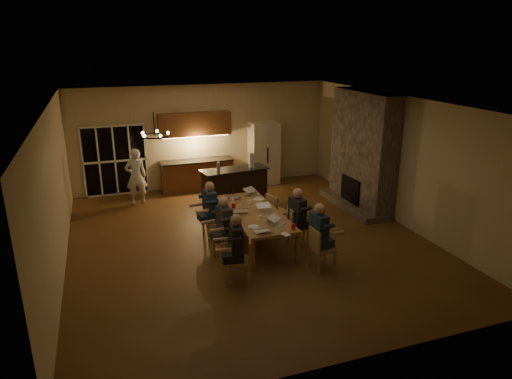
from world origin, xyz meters
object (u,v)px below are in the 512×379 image
object	(u,v)px
standing_person	(136,177)
bar_bottle	(218,166)
refrigerator	(264,153)
chair_left_far	(213,219)
laptop_e	(233,194)
plate_near	(275,218)
person_right_mid	(297,218)
laptop_f	(253,191)
mug_front	(260,217)
chair_left_near	(240,260)
chandelier	(155,136)
chair_right_mid	(299,226)
bar_blender	(252,160)
person_left_mid	(225,228)
can_cola	(233,192)
person_right_near	(319,235)
laptop_d	(265,207)
dining_table	(254,227)
laptop_b	(279,219)
laptop_c	(240,207)
chair_left_mid	(225,239)
bar_island	(235,187)
redcup_near	(293,227)
can_silver	(268,220)
mug_back	(232,200)
plate_left	(254,227)
person_left_far	(210,210)
mug_mid	(249,203)
laptop_a	(262,226)
chair_right_near	(323,248)
can_right	(264,203)
redcup_mid	(234,206)

from	to	relation	value
standing_person	bar_bottle	bearing A→B (deg)	149.05
refrigerator	chair_left_far	size ratio (longest dim) A/B	2.25
laptop_e	plate_near	size ratio (longest dim) A/B	1.42
person_right_mid	laptop_f	distance (m)	1.71
mug_front	chair_left_near	bearing A→B (deg)	-126.21
chair_left_far	chandelier	distance (m)	2.90
chair_right_mid	bar_blender	size ratio (longest dim) A/B	2.16
chair_right_mid	person_right_mid	xyz separation A→B (m)	(-0.09, -0.09, 0.24)
person_left_mid	can_cola	world-z (taller)	person_left_mid
laptop_f	mug_front	distance (m)	1.64
chair_left_far	person_right_near	bearing A→B (deg)	31.81
laptop_d	plate_near	xyz separation A→B (m)	(0.08, -0.46, -0.10)
dining_table	chair_left_near	world-z (taller)	chair_left_near
laptop_b	laptop_f	size ratio (longest dim) A/B	1.00
laptop_c	bar_blender	size ratio (longest dim) A/B	0.78
chair_left_mid	bar_bottle	world-z (taller)	bar_bottle
bar_island	chair_left_mid	xyz separation A→B (m)	(-1.13, -3.07, -0.10)
chair_left_near	can_cola	xyz separation A→B (m)	(0.75, 2.98, 0.37)
chair_left_near	redcup_near	bearing A→B (deg)	126.21
can_silver	mug_back	bearing A→B (deg)	104.14
chair_left_mid	plate_left	xyz separation A→B (m)	(0.55, -0.27, 0.31)
bar_island	mug_back	distance (m)	1.81
refrigerator	person_left_far	xyz separation A→B (m)	(-2.68, -3.68, -0.31)
laptop_f	laptop_b	bearing A→B (deg)	-118.28
person_left_mid	mug_mid	xyz separation A→B (m)	(0.89, 1.03, 0.11)
person_left_far	laptop_a	world-z (taller)	person_left_far
can_cola	plate_near	size ratio (longest dim) A/B	0.53
chair_left_mid	redcup_near	bearing A→B (deg)	49.92
mug_front	redcup_near	size ratio (longest dim) A/B	0.83
chair_left_near	refrigerator	bearing A→B (deg)	175.04
person_left_far	bar_island	bearing A→B (deg)	142.36
bar_island	mug_back	world-z (taller)	bar_island
chair_left_near	laptop_a	world-z (taller)	laptop_a
mug_back	laptop_e	bearing A→B (deg)	69.14
person_right_mid	chandelier	xyz separation A→B (m)	(-3.00, 0.01, 2.06)
chair_right_mid	person_left_mid	world-z (taller)	person_left_mid
plate_near	person_right_mid	bearing A→B (deg)	4.22
bar_blender	chair_right_near	bearing A→B (deg)	-84.51
can_silver	can_right	distance (m)	1.06
can_cola	bar_blender	distance (m)	1.49
standing_person	redcup_mid	bearing A→B (deg)	117.17
bar_blender	mug_mid	bearing A→B (deg)	-106.46
person_right_near	laptop_e	size ratio (longest dim) A/B	4.31
chandelier	can_silver	xyz separation A→B (m)	(2.25, -0.18, -1.94)
laptop_e	redcup_near	size ratio (longest dim) A/B	2.67
chair_left_mid	laptop_a	distance (m)	0.92
bar_island	chandelier	xyz separation A→B (m)	(-2.44, -3.00, 2.21)
laptop_b	chair_left_far	bearing A→B (deg)	87.64
mug_mid	chair_left_mid	bearing A→B (deg)	-129.95
chair_left_mid	redcup_mid	bearing A→B (deg)	139.99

